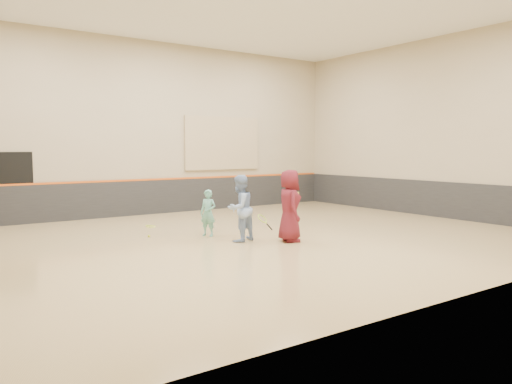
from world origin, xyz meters
TOP-DOWN VIEW (x-y plane):
  - room at (0.00, 0.00)m, footprint 15.04×12.04m
  - wainscot_back at (0.00, 5.97)m, footprint 14.90×0.04m
  - wainscot_right at (7.47, 0.00)m, footprint 0.04×11.90m
  - accent_stripe at (0.00, 5.96)m, footprint 14.90×0.03m
  - acoustic_panel at (2.80, 5.95)m, footprint 3.20×0.08m
  - doorway at (-4.50, 5.98)m, footprint 1.10×0.05m
  - girl at (-0.67, 0.99)m, footprint 0.48×0.53m
  - instructor at (-0.40, -0.13)m, footprint 0.95×0.84m
  - young_man at (0.61, -0.83)m, footprint 0.87×1.03m
  - held_racket at (-0.03, -0.57)m, footprint 0.47×0.47m
  - spare_racket at (-1.30, 3.31)m, footprint 0.68×0.68m
  - ball_under_racket at (-0.44, -0.19)m, footprint 0.07×0.07m
  - ball_in_hand at (0.72, -1.01)m, footprint 0.07×0.07m
  - ball_beside_spare at (-2.03, 1.70)m, footprint 0.07×0.07m

SIDE VIEW (x-z plane):
  - ball_under_racket at x=-0.44m, z-range 0.00..0.07m
  - ball_beside_spare at x=-2.03m, z-range 0.00..0.07m
  - spare_racket at x=-1.30m, z-range 0.00..0.14m
  - held_racket at x=-0.03m, z-range 0.37..0.81m
  - wainscot_back at x=0.00m, z-range 0.00..1.20m
  - wainscot_right at x=7.47m, z-range 0.00..1.20m
  - girl at x=-0.67m, z-range 0.00..1.23m
  - room at x=0.00m, z-range -2.30..3.92m
  - instructor at x=-0.40m, z-range 0.00..1.65m
  - young_man at x=0.61m, z-range 0.00..1.78m
  - doorway at x=-4.50m, z-range 0.00..2.20m
  - ball_in_hand at x=0.72m, z-range 1.17..1.24m
  - accent_stripe at x=0.00m, z-range 1.19..1.25m
  - acoustic_panel at x=2.80m, z-range 1.50..3.50m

